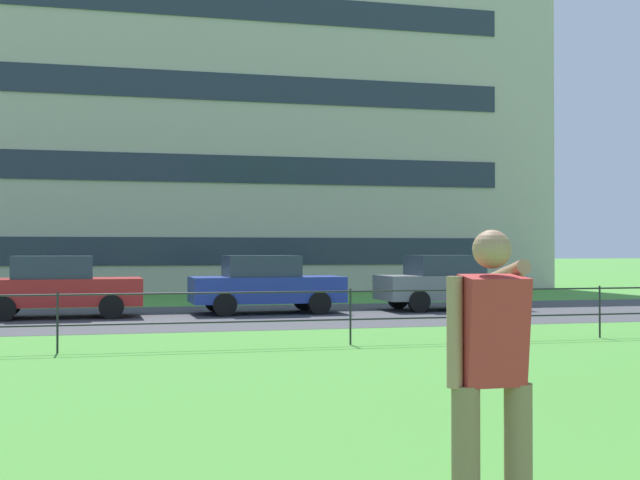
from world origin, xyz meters
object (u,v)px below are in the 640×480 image
Objects in this scene: car_blue_right at (265,284)px; apartment_building_background at (133,108)px; person_thrower at (491,376)px; car_grey_far_left at (448,282)px; car_red_far_right at (58,286)px.

car_blue_right is 0.11× the size of apartment_building_background.
person_thrower reaches higher than car_blue_right.
car_blue_right is (1.93, 17.73, -0.20)m from person_thrower.
apartment_building_background reaches higher than person_thrower.
car_grey_far_left is (5.25, 0.07, 0.00)m from car_blue_right.
car_blue_right is at bearing -80.99° from apartment_building_background.
person_thrower is 0.44× the size of car_red_far_right.
car_red_far_right is 10.52m from car_grey_far_left.
car_blue_right is at bearing 1.95° from car_red_far_right.
car_blue_right and car_grey_far_left have the same top height.
apartment_building_background is at bearing 91.63° from person_thrower.
car_red_far_right and car_blue_right have the same top height.
person_thrower is 0.45× the size of car_grey_far_left.
car_blue_right is at bearing -179.19° from car_grey_far_left.
car_red_far_right and car_grey_far_left have the same top height.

